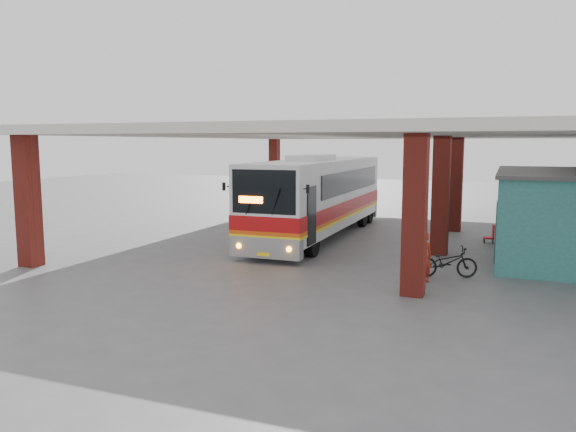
{
  "coord_description": "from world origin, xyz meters",
  "views": [
    {
      "loc": [
        5.28,
        -18.02,
        4.09
      ],
      "look_at": [
        -1.82,
        0.0,
        1.57
      ],
      "focal_mm": 35.0,
      "sensor_mm": 36.0,
      "label": 1
    }
  ],
  "objects_px": {
    "motorcycle": "(447,262)",
    "pedestrian": "(423,257)",
    "red_chair": "(491,235)",
    "coach_bus": "(319,196)"
  },
  "relations": [
    {
      "from": "coach_bus",
      "to": "pedestrian",
      "type": "height_order",
      "value": "coach_bus"
    },
    {
      "from": "coach_bus",
      "to": "motorcycle",
      "type": "relative_size",
      "value": 6.77
    },
    {
      "from": "coach_bus",
      "to": "motorcycle",
      "type": "bearing_deg",
      "value": -44.16
    },
    {
      "from": "coach_bus",
      "to": "motorcycle",
      "type": "height_order",
      "value": "coach_bus"
    },
    {
      "from": "red_chair",
      "to": "motorcycle",
      "type": "bearing_deg",
      "value": -106.96
    },
    {
      "from": "coach_bus",
      "to": "motorcycle",
      "type": "distance_m",
      "value": 8.41
    },
    {
      "from": "motorcycle",
      "to": "pedestrian",
      "type": "bearing_deg",
      "value": 128.52
    },
    {
      "from": "motorcycle",
      "to": "red_chair",
      "type": "relative_size",
      "value": 2.35
    },
    {
      "from": "motorcycle",
      "to": "pedestrian",
      "type": "xyz_separation_m",
      "value": [
        -0.59,
        -0.89,
        0.27
      ]
    },
    {
      "from": "motorcycle",
      "to": "red_chair",
      "type": "height_order",
      "value": "motorcycle"
    }
  ]
}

